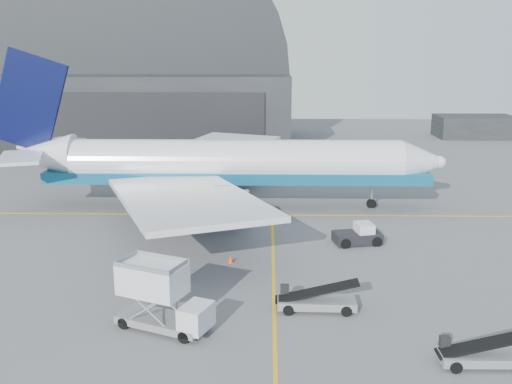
{
  "coord_description": "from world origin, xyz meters",
  "views": [
    {
      "loc": [
        -0.43,
        -34.61,
        16.17
      ],
      "look_at": [
        -1.45,
        11.52,
        4.5
      ],
      "focal_mm": 40.0,
      "sensor_mm": 36.0,
      "label": 1
    }
  ],
  "objects_px": {
    "pushback_tug": "(358,236)",
    "belt_loader_b": "(483,355)",
    "airliner": "(218,164)",
    "catering_truck": "(160,297)",
    "belt_loader_a": "(316,301)"
  },
  "relations": [
    {
      "from": "pushback_tug",
      "to": "belt_loader_b",
      "type": "distance_m",
      "value": 19.53
    },
    {
      "from": "airliner",
      "to": "belt_loader_b",
      "type": "bearing_deg",
      "value": -61.6
    },
    {
      "from": "catering_truck",
      "to": "pushback_tug",
      "type": "relative_size",
      "value": 1.44
    },
    {
      "from": "airliner",
      "to": "catering_truck",
      "type": "xyz_separation_m",
      "value": [
        -1.13,
        -26.8,
        -2.59
      ]
    },
    {
      "from": "belt_loader_b",
      "to": "belt_loader_a",
      "type": "bearing_deg",
      "value": 141.88
    },
    {
      "from": "airliner",
      "to": "catering_truck",
      "type": "height_order",
      "value": "airliner"
    },
    {
      "from": "airliner",
      "to": "belt_loader_a",
      "type": "bearing_deg",
      "value": -71.21
    },
    {
      "from": "airliner",
      "to": "pushback_tug",
      "type": "distance_m",
      "value": 17.54
    },
    {
      "from": "pushback_tug",
      "to": "belt_loader_a",
      "type": "xyz_separation_m",
      "value": [
        -4.66,
        -12.86,
        -0.06
      ]
    },
    {
      "from": "belt_loader_a",
      "to": "belt_loader_b",
      "type": "distance_m",
      "value": 10.41
    },
    {
      "from": "catering_truck",
      "to": "belt_loader_a",
      "type": "distance_m",
      "value": 9.81
    },
    {
      "from": "belt_loader_a",
      "to": "belt_loader_b",
      "type": "relative_size",
      "value": 1.06
    },
    {
      "from": "airliner",
      "to": "belt_loader_b",
      "type": "relative_size",
      "value": 9.34
    },
    {
      "from": "airliner",
      "to": "catering_truck",
      "type": "relative_size",
      "value": 7.63
    },
    {
      "from": "airliner",
      "to": "belt_loader_a",
      "type": "height_order",
      "value": "airliner"
    }
  ]
}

